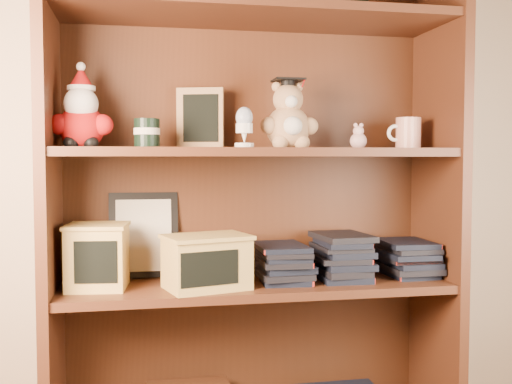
# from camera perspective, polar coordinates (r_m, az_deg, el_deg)

# --- Properties ---
(bookcase) EXTENTS (1.20, 0.35, 1.60)m
(bookcase) POSITION_cam_1_polar(r_m,az_deg,el_deg) (1.83, -0.38, -1.20)
(bookcase) COLOR #4E2716
(bookcase) RESTS_ON ground
(shelf_lower) EXTENTS (1.14, 0.33, 0.02)m
(shelf_lower) POSITION_cam_1_polar(r_m,az_deg,el_deg) (1.81, -0.00, -8.94)
(shelf_lower) COLOR #4E2716
(shelf_lower) RESTS_ON ground
(shelf_upper) EXTENTS (1.14, 0.33, 0.02)m
(shelf_upper) POSITION_cam_1_polar(r_m,az_deg,el_deg) (1.77, -0.00, 3.79)
(shelf_upper) COLOR #4E2716
(shelf_upper) RESTS_ON ground
(santa_plush) EXTENTS (0.17, 0.13, 0.25)m
(santa_plush) POSITION_cam_1_polar(r_m,az_deg,el_deg) (1.75, -16.28, 7.01)
(santa_plush) COLOR #A50F0F
(santa_plush) RESTS_ON shelf_upper
(teachers_tin) EXTENTS (0.07, 0.07, 0.08)m
(teachers_tin) POSITION_cam_1_polar(r_m,az_deg,el_deg) (1.74, -10.35, 5.56)
(teachers_tin) COLOR black
(teachers_tin) RESTS_ON shelf_upper
(chalkboard_plaque) EXTENTS (0.14, 0.10, 0.19)m
(chalkboard_plaque) POSITION_cam_1_polar(r_m,az_deg,el_deg) (1.87, -5.33, 6.91)
(chalkboard_plaque) COLOR #9E7547
(chalkboard_plaque) RESTS_ON shelf_upper
(egg_cup) EXTENTS (0.05, 0.05, 0.11)m
(egg_cup) POSITION_cam_1_polar(r_m,az_deg,el_deg) (1.69, -1.13, 6.33)
(egg_cup) COLOR white
(egg_cup) RESTS_ON shelf_upper
(grad_teddy_bear) EXTENTS (0.17, 0.15, 0.21)m
(grad_teddy_bear) POSITION_cam_1_polar(r_m,az_deg,el_deg) (1.79, 3.11, 6.75)
(grad_teddy_bear) COLOR tan
(grad_teddy_bear) RESTS_ON shelf_upper
(pink_figurine) EXTENTS (0.05, 0.05, 0.08)m
(pink_figurine) POSITION_cam_1_polar(r_m,az_deg,el_deg) (1.86, 9.72, 5.03)
(pink_figurine) COLOR beige
(pink_figurine) RESTS_ON shelf_upper
(teacher_mug) EXTENTS (0.11, 0.08, 0.10)m
(teacher_mug) POSITION_cam_1_polar(r_m,az_deg,el_deg) (1.93, 14.23, 5.45)
(teacher_mug) COLOR silver
(teacher_mug) RESTS_ON shelf_upper
(certificate_frame) EXTENTS (0.21, 0.05, 0.26)m
(certificate_frame) POSITION_cam_1_polar(r_m,az_deg,el_deg) (1.89, -10.64, -4.05)
(certificate_frame) COLOR black
(certificate_frame) RESTS_ON shelf_lower
(treats_box) EXTENTS (0.19, 0.19, 0.18)m
(treats_box) POSITION_cam_1_polar(r_m,az_deg,el_deg) (1.77, -14.85, -5.89)
(treats_box) COLOR #D4B057
(treats_box) RESTS_ON shelf_lower
(pencils_box) EXTENTS (0.27, 0.22, 0.15)m
(pencils_box) POSITION_cam_1_polar(r_m,az_deg,el_deg) (1.71, -4.72, -6.61)
(pencils_box) COLOR #D4B057
(pencils_box) RESTS_ON shelf_lower
(book_stack_left) EXTENTS (0.14, 0.20, 0.11)m
(book_stack_left) POSITION_cam_1_polar(r_m,az_deg,el_deg) (1.82, 2.72, -6.72)
(book_stack_left) COLOR black
(book_stack_left) RESTS_ON shelf_lower
(book_stack_mid) EXTENTS (0.14, 0.20, 0.13)m
(book_stack_mid) POSITION_cam_1_polar(r_m,az_deg,el_deg) (1.87, 8.23, -6.23)
(book_stack_mid) COLOR black
(book_stack_mid) RESTS_ON shelf_lower
(book_stack_right) EXTENTS (0.14, 0.20, 0.11)m
(book_stack_right) POSITION_cam_1_polar(r_m,az_deg,el_deg) (1.95, 14.10, -6.14)
(book_stack_right) COLOR black
(book_stack_right) RESTS_ON shelf_lower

